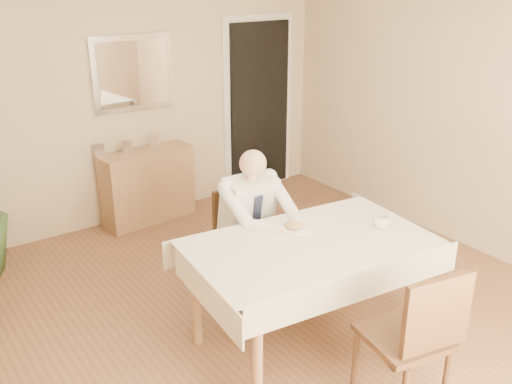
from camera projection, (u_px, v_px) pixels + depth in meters
room at (285, 160)px, 3.93m from camera, size 5.00×5.02×2.60m
doorway at (259, 107)px, 6.74m from camera, size 0.96×0.07×2.10m
mirror at (133, 73)px, 5.70m from camera, size 0.86×0.04×0.76m
dining_table at (310, 252)px, 4.01m from camera, size 1.83×1.20×0.75m
chair_far at (240, 232)px, 4.74m from camera, size 0.46×0.46×0.86m
chair_near at (417, 333)px, 3.33m from camera, size 0.54×0.54×0.97m
seated_man at (260, 221)px, 4.45m from camera, size 0.48×0.72×1.24m
plate at (294, 228)px, 4.17m from camera, size 0.26×0.26×0.02m
food at (294, 225)px, 4.16m from camera, size 0.14×0.14×0.06m
knife at (303, 227)px, 4.14m from camera, size 0.01×0.13×0.01m
fork at (295, 230)px, 4.10m from camera, size 0.01×0.13×0.01m
coffee_mug at (381, 222)px, 4.18m from camera, size 0.14×0.14×0.09m
sideboard at (148, 186)px, 6.02m from camera, size 0.99×0.41×0.77m
photo_frame_left at (99, 150)px, 5.65m from camera, size 0.10×0.02×0.14m
photo_frame_center at (127, 147)px, 5.76m from camera, size 0.10×0.02×0.14m
photo_frame_right at (154, 141)px, 5.98m from camera, size 0.10×0.02×0.14m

